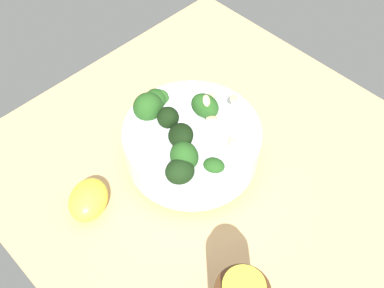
% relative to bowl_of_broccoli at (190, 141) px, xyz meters
% --- Properties ---
extents(ground_plane, '(0.56, 0.56, 0.03)m').
position_rel_bowl_of_broccoli_xyz_m(ground_plane, '(-0.02, -0.02, -0.06)').
color(ground_plane, tan).
extents(bowl_of_broccoli, '(0.19, 0.18, 0.11)m').
position_rel_bowl_of_broccoli_xyz_m(bowl_of_broccoli, '(0.00, 0.00, 0.00)').
color(bowl_of_broccoli, white).
rests_on(bowl_of_broccoli, ground_plane).
extents(lemon_wedge, '(0.08, 0.08, 0.04)m').
position_rel_bowl_of_broccoli_xyz_m(lemon_wedge, '(0.04, 0.15, -0.03)').
color(lemon_wedge, yellow).
rests_on(lemon_wedge, ground_plane).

